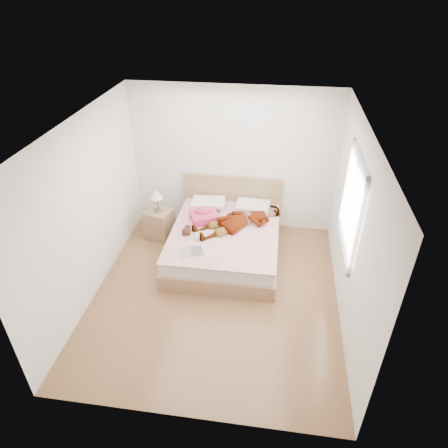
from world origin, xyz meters
name	(u,v)px	position (x,y,z in m)	size (l,w,h in m)	color
ground	(216,293)	(0.00, 0.00, 0.00)	(4.00, 4.00, 0.00)	#4F3118
woman	(240,218)	(0.22, 1.19, 0.62)	(0.61, 1.62, 0.22)	white
hair	(211,206)	(-0.35, 1.64, 0.55)	(0.46, 0.57, 0.08)	black
phone	(214,200)	(-0.28, 1.59, 0.70)	(0.05, 0.10, 0.01)	silver
room_shell	(351,206)	(1.77, 0.30, 1.50)	(4.00, 4.00, 4.00)	white
bed	(226,239)	(0.00, 1.04, 0.28)	(1.80, 2.08, 1.00)	#8D6141
towel	(204,215)	(-0.39, 1.21, 0.61)	(0.56, 0.52, 0.24)	#D5396B
magazine	(191,252)	(-0.42, 0.29, 0.52)	(0.46, 0.39, 0.02)	white
coffee_mug	(197,238)	(-0.40, 0.62, 0.55)	(0.11, 0.09, 0.08)	silver
plush_toy	(187,230)	(-0.60, 0.77, 0.57)	(0.15, 0.22, 0.12)	black
nightstand	(159,222)	(-1.24, 1.34, 0.32)	(0.53, 0.49, 0.96)	brown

